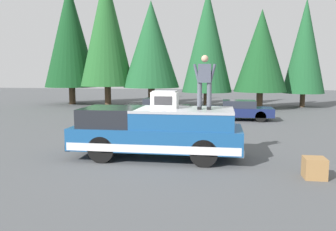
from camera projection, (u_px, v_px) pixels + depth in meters
name	position (u px, v px, depth m)	size (l,w,h in m)	color
ground_plane	(137.00, 157.00, 11.54)	(90.00, 90.00, 0.00)	#4C4F51
pickup_truck	(157.00, 132.00, 11.31)	(2.01, 5.54, 1.65)	navy
compressor_unit	(165.00, 99.00, 11.27)	(0.65, 0.84, 0.56)	silver
person_on_truck_bed	(205.00, 81.00, 10.74)	(0.29, 0.72, 1.69)	#4C515B
parked_car_navy	(237.00, 110.00, 20.27)	(1.64, 4.10, 1.16)	navy
parked_car_black	(158.00, 107.00, 21.90)	(1.64, 4.10, 1.16)	black
wooden_crate	(314.00, 168.00, 9.17)	(0.56, 0.56, 0.56)	olive
conifer_far_left	(305.00, 46.00, 27.08)	(3.24, 3.24, 8.53)	#4C3826
conifer_left	(261.00, 51.00, 25.98)	(3.99, 3.99, 7.48)	#4C3826
conifer_center_left	(207.00, 41.00, 26.76)	(3.93, 3.93, 9.17)	#4C3826
conifer_center_right	(151.00, 45.00, 27.09)	(4.46, 4.46, 8.35)	#4C3826
conifer_right	(106.00, 29.00, 27.51)	(4.28, 4.28, 10.82)	#4C3826
conifer_far_right	(70.00, 35.00, 29.55)	(4.53, 4.53, 10.40)	#4C3826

